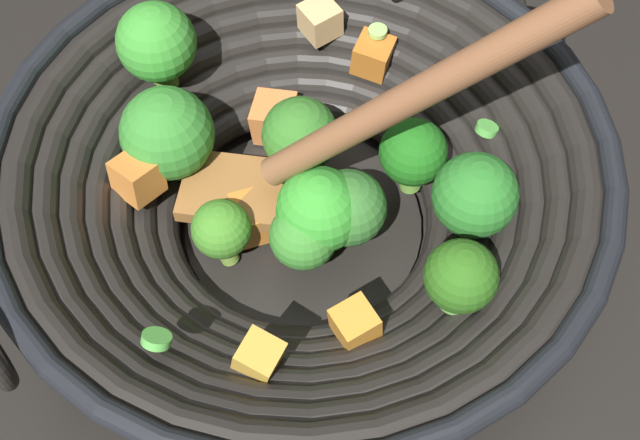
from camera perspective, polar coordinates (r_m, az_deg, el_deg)
The scene contains 2 objects.
ground_plane at distance 0.55m, azimuth -0.91°, elevation -0.69°, with size 4.00×4.00×0.00m, color black.
wok at distance 0.51m, azimuth -1.02°, elevation 2.87°, with size 0.38×0.38×0.23m.
Camera 1 is at (-0.29, 0.00, 0.47)m, focal length 46.36 mm.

